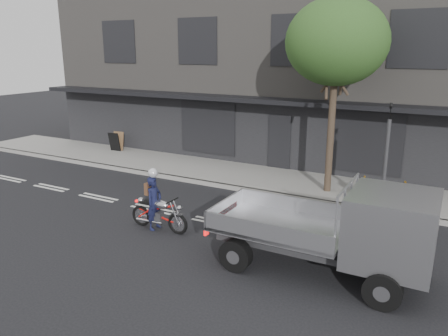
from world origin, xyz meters
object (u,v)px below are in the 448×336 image
sandwich_board (114,142)px  motorcycle (159,213)px  street_tree (337,42)px  traffic_light_pole (385,162)px  rider (154,203)px  construction_barrier (383,192)px  flatbed_ute (369,229)px

sandwich_board → motorcycle: bearing=-45.6°
street_tree → sandwich_board: (-11.05, 1.14, -4.66)m
traffic_light_pole → rider: (-5.55, -4.59, -0.87)m
construction_barrier → motorcycle: bearing=-137.1°
rider → flatbed_ute: flatbed_ute is taller
rider → traffic_light_pole: bearing=-50.6°
traffic_light_pole → motorcycle: size_ratio=1.80×
motorcycle → flatbed_ute: bearing=-2.4°
flatbed_ute → sandwich_board: flatbed_ute is taller
street_tree → motorcycle: street_tree is taller
rider → flatbed_ute: size_ratio=0.32×
street_tree → sandwich_board: bearing=174.1°
street_tree → construction_barrier: 5.15m
traffic_light_pole → flatbed_ute: 4.84m
construction_barrier → sandwich_board: (-13.01, 1.60, 0.08)m
motorcycle → sandwich_board: (-7.65, 6.58, 0.10)m
street_tree → sandwich_board: size_ratio=7.23×
flatbed_ute → sandwich_board: size_ratio=5.26×
flatbed_ute → rider: bearing=177.7°
motorcycle → flatbed_ute: 5.90m
motorcycle → construction_barrier: bearing=42.7°
flatbed_ute → street_tree: bearing=113.1°
rider → flatbed_ute: 6.02m
traffic_light_pole → sandwich_board: bearing=171.3°
rider → construction_barrier: bearing=-48.1°
motorcycle → rider: 0.31m
traffic_light_pole → rider: size_ratio=2.24×
motorcycle → flatbed_ute: flatbed_ute is taller
motorcycle → street_tree: bearing=57.8°
street_tree → construction_barrier: size_ratio=4.86×
rider → sandwich_board: 9.98m
motorcycle → flatbed_ute: (5.84, -0.22, 0.78)m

